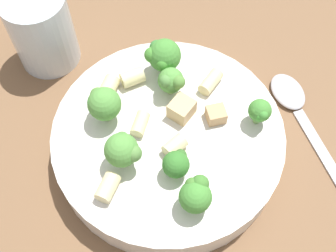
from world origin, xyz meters
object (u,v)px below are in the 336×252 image
(drinking_glass, at_px, (43,34))
(broccoli_floret_6, at_px, (171,81))
(broccoli_floret_5, at_px, (260,111))
(rigatoni_2, at_px, (132,77))
(rigatoni_3, at_px, (211,82))
(pasta_bowl, at_px, (168,139))
(broccoli_floret_0, at_px, (163,55))
(rigatoni_4, at_px, (108,187))
(spoon, at_px, (296,106))
(broccoli_floret_2, at_px, (177,164))
(chicken_chunk_1, at_px, (217,117))
(broccoli_floret_1, at_px, (123,150))
(rigatoni_5, at_px, (178,145))
(rigatoni_0, at_px, (140,124))
(broccoli_floret_3, at_px, (199,194))
(rigatoni_1, at_px, (109,87))
(broccoli_floret_4, at_px, (103,103))
(chicken_chunk_0, at_px, (182,109))

(drinking_glass, bearing_deg, broccoli_floret_6, -45.94)
(broccoli_floret_5, distance_m, rigatoni_2, 0.14)
(rigatoni_3, bearing_deg, drinking_glass, 142.00)
(pasta_bowl, bearing_deg, broccoli_floret_0, 77.10)
(rigatoni_4, bearing_deg, spoon, 12.80)
(broccoli_floret_2, height_order, chicken_chunk_1, broccoli_floret_2)
(broccoli_floret_1, bearing_deg, broccoli_floret_5, 1.79)
(drinking_glass, bearing_deg, rigatoni_5, -60.98)
(broccoli_floret_0, distance_m, rigatoni_5, 0.10)
(rigatoni_5, bearing_deg, broccoli_floret_6, 78.61)
(chicken_chunk_1, bearing_deg, drinking_glass, 131.93)
(rigatoni_4, bearing_deg, rigatoni_0, 51.08)
(broccoli_floret_1, xyz_separation_m, drinking_glass, (-0.05, 0.19, -0.02))
(rigatoni_0, relative_size, drinking_glass, 0.27)
(broccoli_floret_5, xyz_separation_m, chicken_chunk_1, (-0.04, 0.01, -0.01))
(broccoli_floret_2, bearing_deg, broccoli_floret_0, 79.31)
(broccoli_floret_3, bearing_deg, chicken_chunk_1, 58.66)
(broccoli_floret_6, distance_m, rigatoni_1, 0.07)
(rigatoni_1, bearing_deg, drinking_glass, 118.74)
(broccoli_floret_4, height_order, chicken_chunk_1, broccoli_floret_4)
(chicken_chunk_0, height_order, drinking_glass, drinking_glass)
(rigatoni_3, distance_m, drinking_glass, 0.20)
(rigatoni_5, distance_m, drinking_glass, 0.22)
(drinking_glass, bearing_deg, rigatoni_0, -63.83)
(broccoli_floret_3, distance_m, rigatoni_2, 0.15)
(chicken_chunk_1, bearing_deg, broccoli_floret_6, 125.76)
(broccoli_floret_4, height_order, broccoli_floret_5, broccoli_floret_4)
(rigatoni_4, bearing_deg, drinking_glass, 97.90)
(broccoli_floret_6, bearing_deg, rigatoni_4, -134.83)
(broccoli_floret_6, bearing_deg, drinking_glass, 134.06)
(chicken_chunk_1, xyz_separation_m, drinking_glass, (-0.15, 0.17, -0.01))
(broccoli_floret_0, height_order, chicken_chunk_1, broccoli_floret_0)
(broccoli_floret_4, relative_size, rigatoni_1, 1.87)
(rigatoni_2, height_order, rigatoni_3, rigatoni_2)
(broccoli_floret_6, bearing_deg, rigatoni_1, 161.83)
(spoon, bearing_deg, broccoli_floret_5, -160.83)
(broccoli_floret_1, distance_m, drinking_glass, 0.20)
(broccoli_floret_3, bearing_deg, spoon, 29.89)
(rigatoni_3, height_order, chicken_chunk_0, chicken_chunk_0)
(drinking_glass, bearing_deg, rigatoni_4, -82.10)
(drinking_glass, bearing_deg, chicken_chunk_1, -48.07)
(spoon, bearing_deg, broccoli_floret_2, -162.09)
(broccoli_floret_4, height_order, rigatoni_3, broccoli_floret_4)
(rigatoni_2, bearing_deg, broccoli_floret_6, -35.29)
(rigatoni_2, distance_m, chicken_chunk_0, 0.07)
(broccoli_floret_1, bearing_deg, broccoli_floret_6, 44.24)
(broccoli_floret_0, relative_size, rigatoni_0, 1.77)
(broccoli_floret_1, distance_m, rigatoni_1, 0.09)
(pasta_bowl, height_order, rigatoni_2, rigatoni_2)
(rigatoni_4, distance_m, chicken_chunk_1, 0.13)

